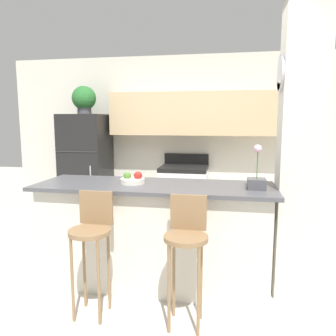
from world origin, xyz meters
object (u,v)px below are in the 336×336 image
(bar_stool_left, at_px, (92,235))
(bar_stool_right, at_px, (186,241))
(orchid_vase, at_px, (257,179))
(refrigerator, at_px, (87,169))
(fruit_bowl, at_px, (133,180))
(potted_plant_on_fridge, at_px, (84,99))
(stove_range, at_px, (184,196))

(bar_stool_left, bearing_deg, bar_stool_right, 0.00)
(bar_stool_left, relative_size, orchid_vase, 2.60)
(refrigerator, distance_m, fruit_bowl, 2.16)
(refrigerator, relative_size, bar_stool_right, 1.66)
(refrigerator, height_order, bar_stool_right, refrigerator)
(bar_stool_right, height_order, potted_plant_on_fridge, potted_plant_on_fridge)
(refrigerator, height_order, orchid_vase, refrigerator)
(potted_plant_on_fridge, xyz_separation_m, fruit_bowl, (1.26, -1.74, -0.87))
(potted_plant_on_fridge, height_order, orchid_vase, potted_plant_on_fridge)
(potted_plant_on_fridge, distance_m, fruit_bowl, 2.32)
(potted_plant_on_fridge, bearing_deg, bar_stool_left, -64.93)
(bar_stool_left, height_order, fruit_bowl, fruit_bowl)
(refrigerator, distance_m, stove_range, 1.55)
(fruit_bowl, bearing_deg, orchid_vase, -2.30)
(potted_plant_on_fridge, bearing_deg, bar_stool_right, -51.38)
(potted_plant_on_fridge, distance_m, orchid_vase, 3.10)
(orchid_vase, bearing_deg, bar_stool_right, -136.19)
(potted_plant_on_fridge, bearing_deg, stove_range, 1.29)
(stove_range, xyz_separation_m, orchid_vase, (0.88, -1.82, 0.61))
(refrigerator, distance_m, bar_stool_right, 2.96)
(stove_range, relative_size, bar_stool_right, 1.07)
(stove_range, distance_m, fruit_bowl, 1.88)
(fruit_bowl, bearing_deg, stove_range, 82.01)
(bar_stool_left, xyz_separation_m, bar_stool_right, (0.77, 0.00, 0.00))
(stove_range, height_order, bar_stool_right, stove_range)
(bar_stool_left, bearing_deg, fruit_bowl, 72.50)
(bar_stool_right, relative_size, potted_plant_on_fridge, 2.40)
(stove_range, xyz_separation_m, bar_stool_right, (0.34, -2.34, 0.21))
(refrigerator, height_order, bar_stool_left, refrigerator)
(bar_stool_right, bearing_deg, potted_plant_on_fridge, 128.62)
(bar_stool_left, xyz_separation_m, orchid_vase, (1.31, 0.52, 0.40))
(bar_stool_left, relative_size, bar_stool_right, 1.00)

